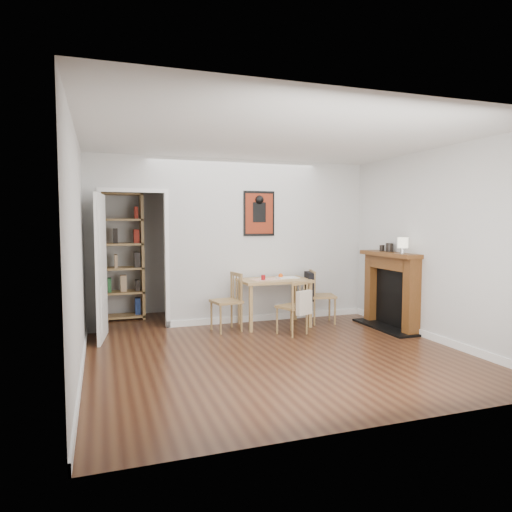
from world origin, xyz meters
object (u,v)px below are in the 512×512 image
object	(u,v)px
ceramic_jar_a	(389,247)
dining_table	(274,285)
chair_right	(321,296)
bookshelf	(116,257)
ceramic_jar_b	(382,248)
chair_left	(226,302)
red_glass	(263,277)
chair_front	(293,307)
orange_fruit	(281,276)
mantel_lamp	(403,244)
fireplace	(391,288)
notebook	(288,278)

from	to	relation	value
ceramic_jar_a	dining_table	bearing A→B (deg)	159.62
chair_right	ceramic_jar_a	distance (m)	1.30
dining_table	chair_right	size ratio (longest dim) A/B	1.26
bookshelf	ceramic_jar_b	bearing A→B (deg)	-23.67
chair_left	red_glass	world-z (taller)	chair_left
chair_left	ceramic_jar_b	bearing A→B (deg)	-7.87
ceramic_jar_a	ceramic_jar_b	distance (m)	0.18
chair_front	bookshelf	world-z (taller)	bookshelf
orange_fruit	mantel_lamp	distance (m)	1.91
fireplace	orange_fruit	distance (m)	1.70
dining_table	red_glass	bearing A→B (deg)	-165.81
chair_right	chair_front	bearing A→B (deg)	-143.78
chair_right	orange_fruit	world-z (taller)	chair_right
red_glass	notebook	bearing A→B (deg)	13.91
bookshelf	fireplace	distance (m)	4.44
chair_front	red_glass	world-z (taller)	red_glass
bookshelf	ceramic_jar_a	distance (m)	4.40
chair_left	orange_fruit	world-z (taller)	chair_left
bookshelf	mantel_lamp	world-z (taller)	bookshelf
chair_front	mantel_lamp	xyz separation A→B (m)	(1.49, -0.49, 0.91)
red_glass	orange_fruit	size ratio (longest dim) A/B	1.11
bookshelf	fireplace	bearing A→B (deg)	-26.82
dining_table	orange_fruit	bearing A→B (deg)	35.97
chair_left	ceramic_jar_b	world-z (taller)	ceramic_jar_b
bookshelf	chair_front	bearing A→B (deg)	-38.69
fireplace	notebook	bearing A→B (deg)	151.53
chair_right	ceramic_jar_b	size ratio (longest dim) A/B	8.84
red_glass	ceramic_jar_a	distance (m)	1.99
dining_table	bookshelf	distance (m)	2.68
bookshelf	red_glass	world-z (taller)	bookshelf
chair_front	red_glass	xyz separation A→B (m)	(-0.25, 0.54, 0.38)
red_glass	notebook	xyz separation A→B (m)	(0.45, 0.11, -0.03)
dining_table	ceramic_jar_a	distance (m)	1.86
dining_table	notebook	bearing A→B (deg)	13.67
chair_right	ceramic_jar_b	bearing A→B (deg)	-23.33
notebook	mantel_lamp	bearing A→B (deg)	-41.14
fireplace	mantel_lamp	size ratio (longest dim) A/B	5.27
dining_table	chair_right	world-z (taller)	chair_right
fireplace	notebook	size ratio (longest dim) A/B	3.86
dining_table	bookshelf	world-z (taller)	bookshelf
chair_left	chair_right	bearing A→B (deg)	1.28
fireplace	orange_fruit	size ratio (longest dim) A/B	16.88
fireplace	ceramic_jar_b	size ratio (longest dim) A/B	13.00
red_glass	chair_left	bearing A→B (deg)	-175.82
bookshelf	mantel_lamp	xyz separation A→B (m)	(3.85, -2.37, 0.26)
red_glass	ceramic_jar_b	world-z (taller)	ceramic_jar_b
mantel_lamp	ceramic_jar_a	xyz separation A→B (m)	(0.10, 0.46, -0.08)
chair_front	ceramic_jar_a	xyz separation A→B (m)	(1.60, -0.02, 0.83)
dining_table	orange_fruit	size ratio (longest dim) A/B	14.47
fireplace	orange_fruit	bearing A→B (deg)	151.68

